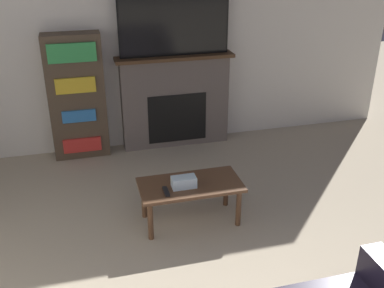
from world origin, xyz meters
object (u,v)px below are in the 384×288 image
fireplace (175,101)px  coffee_table (190,189)px  bookshelf (77,97)px  tv (174,25)px

fireplace → coffee_table: size_ratio=1.52×
fireplace → bookshelf: bearing=-178.9°
coffee_table → bookshelf: 2.00m
coffee_table → tv: bearing=81.5°
tv → bookshelf: 1.42m
bookshelf → coffee_table: bearing=-61.7°
fireplace → tv: tv is taller
fireplace → coffee_table: 1.78m
tv → fireplace: bearing=90.0°
fireplace → tv: bearing=-90.0°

